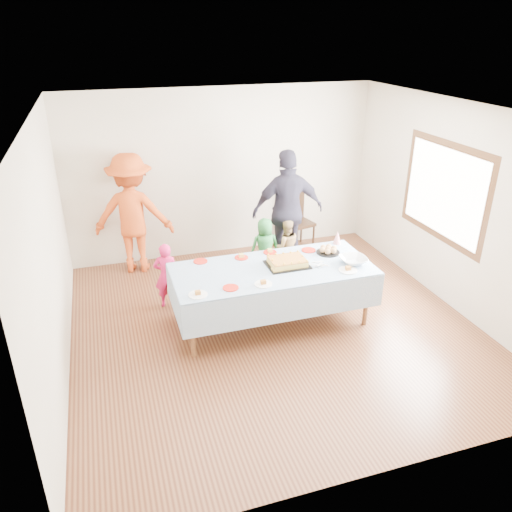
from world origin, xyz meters
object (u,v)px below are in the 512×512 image
Objects in this scene: adult_left at (133,214)px; party_table at (273,272)px; dining_chair at (297,217)px; birthday_cake at (287,262)px.

party_table is at bearing 139.00° from adult_left.
dining_chair is 2.75m from adult_left.
party_table is 4.79× the size of birthday_cake.
dining_chair is at bearing -164.85° from adult_left.
party_table is at bearing -172.94° from birthday_cake.
dining_chair reaches higher than party_table.
birthday_cake is 2.71m from adult_left.
dining_chair reaches higher than birthday_cake.
adult_left reaches higher than dining_chair.
dining_chair is (1.21, 2.20, -0.19)m from party_table.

